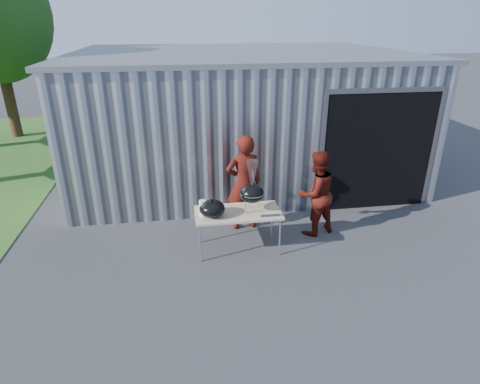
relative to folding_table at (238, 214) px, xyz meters
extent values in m
plane|color=#303032|center=(-0.12, -0.38, -0.71)|extent=(80.00, 80.00, 0.00)
cube|color=silver|center=(0.68, 4.32, 0.79)|extent=(8.00, 6.00, 3.00)
cube|color=slate|center=(0.68, 4.32, 2.34)|extent=(8.20, 6.20, 0.10)
cube|color=black|center=(3.18, 1.89, 0.54)|extent=(2.40, 1.20, 2.50)
cube|color=#4C4C51|center=(3.18, 1.32, 1.84)|extent=(2.52, 0.08, 0.10)
cylinder|color=#442D19|center=(-6.62, 8.62, 0.28)|extent=(0.36, 0.36, 1.98)
cube|color=tan|center=(0.00, 0.00, 0.02)|extent=(1.50, 0.75, 0.04)
cylinder|color=silver|center=(-0.69, -0.31, -0.35)|extent=(0.03, 0.03, 0.71)
cylinder|color=silver|center=(0.69, -0.31, -0.35)|extent=(0.03, 0.03, 0.71)
cylinder|color=silver|center=(-0.69, 0.32, -0.35)|extent=(0.03, 0.03, 0.71)
cylinder|color=silver|center=(0.69, 0.32, -0.35)|extent=(0.03, 0.03, 0.71)
ellipsoid|color=black|center=(0.24, -0.01, 0.38)|extent=(0.42, 0.42, 0.32)
cylinder|color=silver|center=(0.24, -0.01, 0.39)|extent=(0.43, 0.43, 0.02)
cylinder|color=silver|center=(0.24, -0.01, 0.40)|extent=(0.41, 0.41, 0.01)
cylinder|color=silver|center=(0.24, 0.13, 0.16)|extent=(0.02, 0.02, 0.24)
cylinder|color=silver|center=(0.12, -0.08, 0.16)|extent=(0.02, 0.02, 0.24)
cylinder|color=silver|center=(0.36, -0.08, 0.16)|extent=(0.02, 0.02, 0.24)
cylinder|color=#C46C46|center=(0.12, -0.01, 0.41)|extent=(0.02, 0.14, 0.02)
cylinder|color=#C46C46|center=(0.16, -0.01, 0.41)|extent=(0.02, 0.14, 0.02)
cylinder|color=#C46C46|center=(0.20, -0.01, 0.41)|extent=(0.02, 0.14, 0.02)
cylinder|color=#C46C46|center=(0.24, -0.01, 0.41)|extent=(0.02, 0.14, 0.02)
cylinder|color=#C46C46|center=(0.29, -0.01, 0.41)|extent=(0.02, 0.14, 0.02)
cylinder|color=#C46C46|center=(0.33, -0.01, 0.41)|extent=(0.02, 0.14, 0.02)
cylinder|color=#C46C46|center=(0.37, -0.01, 0.41)|extent=(0.02, 0.14, 0.02)
cone|color=silver|center=(0.24, -0.01, 0.70)|extent=(0.20, 0.20, 0.55)
ellipsoid|color=black|center=(-0.45, -0.10, 0.18)|extent=(0.44, 0.44, 0.29)
cylinder|color=black|center=(-0.45, -0.10, 0.34)|extent=(0.05, 0.05, 0.03)
cylinder|color=white|center=(-0.61, -0.05, 0.18)|extent=(0.12, 0.12, 0.28)
cube|color=white|center=(-0.55, 0.17, 0.09)|extent=(0.20, 0.15, 0.10)
cube|color=navy|center=(0.52, -0.25, 0.07)|extent=(0.32, 0.05, 0.05)
cube|color=yellow|center=(0.52, -0.25, 0.10)|extent=(0.32, 0.05, 0.01)
imported|color=#48110A|center=(0.24, 0.82, 0.24)|extent=(0.74, 0.53, 1.89)
imported|color=#48110A|center=(1.54, 0.39, 0.12)|extent=(0.96, 0.85, 1.66)
camera|label=1|loc=(-0.90, -6.21, 3.15)|focal=30.00mm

